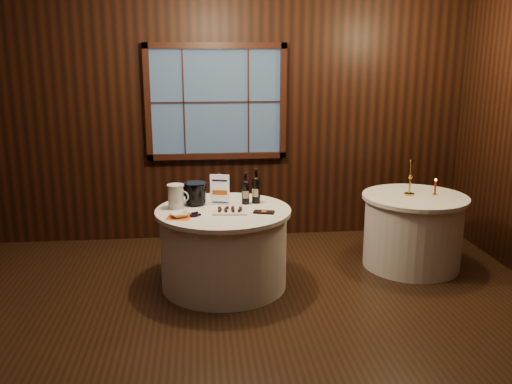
{
  "coord_description": "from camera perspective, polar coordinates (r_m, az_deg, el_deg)",
  "views": [
    {
      "loc": [
        -0.21,
        -3.91,
        2.18
      ],
      "look_at": [
        0.3,
        0.9,
        0.95
      ],
      "focal_mm": 38.0,
      "sensor_mm": 36.0,
      "label": 1
    }
  ],
  "objects": [
    {
      "name": "grape_bunch",
      "position": [
        4.89,
        -6.41,
        -2.38
      ],
      "size": [
        0.17,
        0.09,
        0.04
      ],
      "rotation": [
        0.0,
        0.0,
        0.29
      ],
      "color": "black",
      "rests_on": "main_table"
    },
    {
      "name": "ground",
      "position": [
        4.48,
        -2.69,
        -14.89
      ],
      "size": [
        6.0,
        6.0,
        0.0
      ],
      "primitive_type": "plane",
      "color": "black",
      "rests_on": "ground"
    },
    {
      "name": "side_table",
      "position": [
        5.94,
        16.16,
        -3.93
      ],
      "size": [
        1.08,
        1.08,
        0.77
      ],
      "color": "silver",
      "rests_on": "ground"
    },
    {
      "name": "chocolate_box",
      "position": [
        4.98,
        0.85,
        -2.13
      ],
      "size": [
        0.21,
        0.14,
        0.02
      ],
      "primitive_type": "cube",
      "rotation": [
        0.0,
        0.0,
        -0.28
      ],
      "color": "black",
      "rests_on": "main_table"
    },
    {
      "name": "main_table",
      "position": [
        5.23,
        -3.41,
        -5.84
      ],
      "size": [
        1.28,
        1.28,
        0.77
      ],
      "color": "silver",
      "rests_on": "ground"
    },
    {
      "name": "ice_bucket",
      "position": [
        5.26,
        -6.4,
        -0.11
      ],
      "size": [
        0.22,
        0.22,
        0.22
      ],
      "color": "black",
      "rests_on": "main_table"
    },
    {
      "name": "port_bottle_right",
      "position": [
        5.28,
        0.01,
        0.41
      ],
      "size": [
        0.08,
        0.09,
        0.34
      ],
      "rotation": [
        0.0,
        0.0,
        -0.34
      ],
      "color": "black",
      "rests_on": "main_table"
    },
    {
      "name": "brass_candlestick",
      "position": [
        5.8,
        15.9,
        0.99
      ],
      "size": [
        0.11,
        0.11,
        0.38
      ],
      "color": "gold",
      "rests_on": "side_table"
    },
    {
      "name": "cracker_bowl",
      "position": [
        4.9,
        -8.08,
        -2.36
      ],
      "size": [
        0.2,
        0.2,
        0.04
      ],
      "primitive_type": "imported",
      "rotation": [
        0.0,
        0.0,
        0.32
      ],
      "color": "white",
      "rests_on": "orange_napkin"
    },
    {
      "name": "glass_pitcher",
      "position": [
        5.16,
        -8.41,
        -0.44
      ],
      "size": [
        0.21,
        0.16,
        0.23
      ],
      "rotation": [
        0.0,
        0.0,
        -0.38
      ],
      "color": "silver",
      "rests_on": "main_table"
    },
    {
      "name": "back_wall",
      "position": [
        6.43,
        -4.2,
        8.5
      ],
      "size": [
        6.0,
        0.1,
        3.0
      ],
      "color": "black",
      "rests_on": "ground"
    },
    {
      "name": "orange_napkin",
      "position": [
        4.9,
        -8.07,
        -2.6
      ],
      "size": [
        0.25,
        0.25,
        0.0
      ],
      "primitive_type": "cube",
      "rotation": [
        0.0,
        0.0,
        -0.17
      ],
      "color": "#E05B12",
      "rests_on": "main_table"
    },
    {
      "name": "red_candle",
      "position": [
        5.9,
        18.34,
        0.34
      ],
      "size": [
        0.05,
        0.05,
        0.17
      ],
      "color": "gold",
      "rests_on": "side_table"
    },
    {
      "name": "port_bottle_left",
      "position": [
        5.25,
        -1.11,
        0.17
      ],
      "size": [
        0.07,
        0.08,
        0.31
      ],
      "rotation": [
        0.0,
        0.0,
        -0.03
      ],
      "color": "black",
      "rests_on": "main_table"
    },
    {
      "name": "sign_stand",
      "position": [
        5.27,
        -3.8,
        -0.15
      ],
      "size": [
        0.19,
        0.12,
        0.3
      ],
      "rotation": [
        0.0,
        0.0,
        -0.23
      ],
      "color": "#AEADB4",
      "rests_on": "main_table"
    },
    {
      "name": "chocolate_plate",
      "position": [
        4.99,
        -2.76,
        -1.97
      ],
      "size": [
        0.33,
        0.24,
        0.04
      ],
      "rotation": [
        0.0,
        0.0,
        -0.1
      ],
      "color": "white",
      "rests_on": "main_table"
    }
  ]
}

